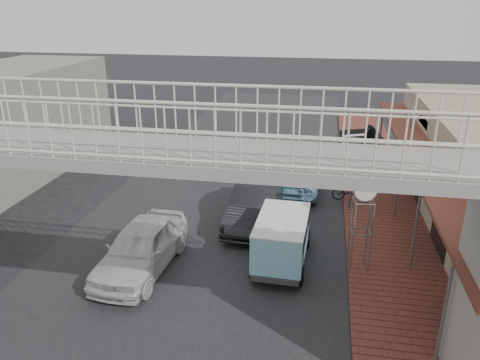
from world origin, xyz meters
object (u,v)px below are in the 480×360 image
at_px(arrow_sign, 375,141).
at_px(white_hatchback, 141,247).
at_px(angkot_far, 222,154).
at_px(street_clock, 364,194).
at_px(motorcycle_far, 349,164).
at_px(angkot_van, 283,234).
at_px(angkot_curb, 292,170).
at_px(motorcycle_near, 352,191).
at_px(dark_sedan, 256,203).

bearing_deg(arrow_sign, white_hatchback, -165.11).
relative_size(angkot_far, street_clock, 1.42).
distance_m(white_hatchback, motorcycle_far, 11.86).
height_order(white_hatchback, street_clock, street_clock).
xyz_separation_m(angkot_far, angkot_van, (4.00, -9.09, 0.45)).
distance_m(angkot_curb, arrow_sign, 4.37).
bearing_deg(angkot_curb, motorcycle_far, -145.05).
xyz_separation_m(angkot_curb, arrow_sign, (3.29, -1.96, 2.10)).
relative_size(angkot_far, angkot_van, 1.23).
xyz_separation_m(street_clock, arrow_sign, (0.67, 4.88, 0.24)).
height_order(motorcycle_near, arrow_sign, arrow_sign).
bearing_deg(dark_sedan, motorcycle_near, 36.78).
bearing_deg(motorcycle_near, arrow_sign, -122.49).
height_order(angkot_far, motorcycle_near, angkot_far).
bearing_deg(dark_sedan, street_clock, -35.17).
distance_m(angkot_curb, motorcycle_far, 3.19).
bearing_deg(street_clock, angkot_curb, 103.23).
xyz_separation_m(white_hatchback, dark_sedan, (3.03, 4.01, 0.02)).
xyz_separation_m(angkot_van, motorcycle_near, (2.38, 5.35, -0.55)).
distance_m(angkot_van, arrow_sign, 6.05).
distance_m(motorcycle_near, arrow_sign, 2.46).
relative_size(angkot_van, motorcycle_near, 2.17).
xyz_separation_m(angkot_curb, angkot_van, (0.24, -6.88, 0.32)).
relative_size(angkot_far, motorcycle_near, 2.68).
distance_m(white_hatchback, angkot_curb, 8.97).
height_order(angkot_far, arrow_sign, arrow_sign).
height_order(angkot_far, street_clock, street_clock).
distance_m(dark_sedan, street_clock, 4.97).
height_order(angkot_van, street_clock, street_clock).
bearing_deg(motorcycle_far, angkot_far, 115.52).
bearing_deg(dark_sedan, arrow_sign, 27.97).
distance_m(angkot_curb, motorcycle_near, 3.04).
height_order(dark_sedan, motorcycle_near, dark_sedan).
distance_m(white_hatchback, arrow_sign, 9.74).
xyz_separation_m(angkot_curb, angkot_far, (-3.76, 2.21, -0.13)).
bearing_deg(white_hatchback, angkot_van, 18.31).
bearing_deg(angkot_curb, angkot_van, 92.39).
bearing_deg(angkot_curb, white_hatchback, 63.51).
xyz_separation_m(white_hatchback, motorcycle_near, (6.67, 6.47, -0.24)).
height_order(angkot_van, arrow_sign, arrow_sign).
xyz_separation_m(white_hatchback, angkot_curb, (4.05, 8.00, -0.01)).
bearing_deg(angkot_curb, dark_sedan, 75.95).
height_order(street_clock, arrow_sign, arrow_sign).
relative_size(angkot_curb, angkot_far, 1.26).
bearing_deg(motorcycle_far, angkot_van, -166.16).
distance_m(angkot_van, street_clock, 2.83).
bearing_deg(angkot_far, street_clock, -54.92).
height_order(angkot_van, motorcycle_far, angkot_van).
height_order(angkot_van, motorcycle_near, angkot_van).
height_order(motorcycle_near, motorcycle_far, motorcycle_far).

